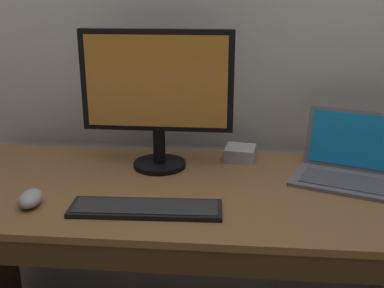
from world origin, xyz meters
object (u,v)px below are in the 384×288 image
laptop_space_gray (354,165)px  external_drive_box (240,153)px  wired_keyboard (146,208)px  computer_mouse (31,199)px  external_monitor (157,91)px

laptop_space_gray → external_drive_box: size_ratio=3.87×
external_drive_box → wired_keyboard: bearing=-120.8°
wired_keyboard → computer_mouse: size_ratio=4.12×
laptop_space_gray → computer_mouse: bearing=-163.5°
wired_keyboard → external_drive_box: (0.26, 0.44, 0.02)m
external_monitor → wired_keyboard: external_monitor is taller
external_monitor → wired_keyboard: (0.01, -0.33, -0.26)m
laptop_space_gray → external_drive_box: (-0.36, 0.15, -0.03)m
laptop_space_gray → wired_keyboard: laptop_space_gray is taller
computer_mouse → external_drive_box: bearing=30.1°
wired_keyboard → computer_mouse: computer_mouse is taller
external_monitor → computer_mouse: external_monitor is taller
wired_keyboard → computer_mouse: 0.33m
wired_keyboard → laptop_space_gray: bearing=24.7°
computer_mouse → laptop_space_gray: bearing=10.2°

